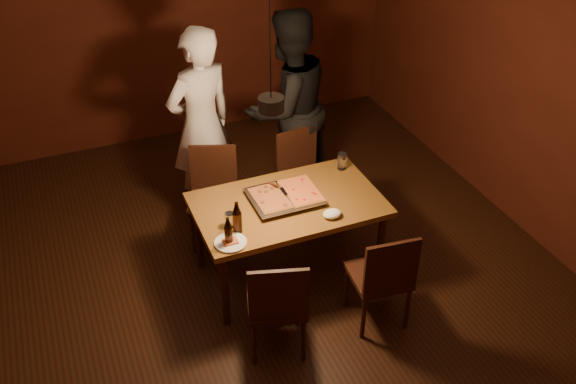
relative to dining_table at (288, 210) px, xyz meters
name	(u,v)px	position (x,y,z in m)	size (l,w,h in m)	color
room_shell	(272,148)	(-0.20, -0.19, 0.72)	(6.00, 6.00, 6.00)	#35190E
dining_table	(288,210)	(0.00, 0.00, 0.00)	(1.50, 0.90, 0.75)	brown
chair_far_left	(213,186)	(-0.41, 0.76, -0.14)	(0.54, 0.54, 0.49)	#38190F
chair_far_right	(302,168)	(0.45, 0.74, -0.14)	(0.48, 0.48, 0.49)	#38190F
chair_near_left	(277,299)	(-0.40, -0.79, -0.14)	(0.52, 0.52, 0.49)	#38190F
chair_near_right	(384,272)	(0.43, -0.83, -0.14)	(0.46, 0.46, 0.49)	#38190F
pizza_tray	(285,198)	(-0.01, 0.04, 0.10)	(0.55, 0.45, 0.05)	silver
pizza_meat	(270,198)	(-0.14, 0.03, 0.13)	(0.24, 0.39, 0.02)	maroon
pizza_cheese	(301,191)	(0.13, 0.04, 0.13)	(0.26, 0.41, 0.02)	gold
spatula	(283,192)	(-0.02, 0.07, 0.14)	(0.09, 0.24, 0.04)	silver
beer_bottle_a	(228,231)	(-0.60, -0.32, 0.19)	(0.06, 0.06, 0.23)	black
beer_bottle_b	(237,217)	(-0.49, -0.21, 0.21)	(0.07, 0.07, 0.27)	black
water_glass_left	(230,220)	(-0.53, -0.12, 0.13)	(0.08, 0.08, 0.12)	silver
water_glass_right	(342,161)	(0.62, 0.29, 0.15)	(0.07, 0.07, 0.15)	silver
plate_slice	(231,243)	(-0.59, -0.32, 0.08)	(0.24, 0.24, 0.03)	white
napkin	(332,214)	(0.24, -0.31, 0.11)	(0.15, 0.12, 0.06)	white
diner_white	(202,125)	(-0.36, 1.19, 0.26)	(0.68, 0.45, 1.86)	white
diner_dark	(288,108)	(0.48, 1.17, 0.28)	(0.93, 0.72, 1.90)	black
pendant_lamp	(271,103)	(-0.20, -0.19, 1.08)	(0.18, 0.18, 1.10)	black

